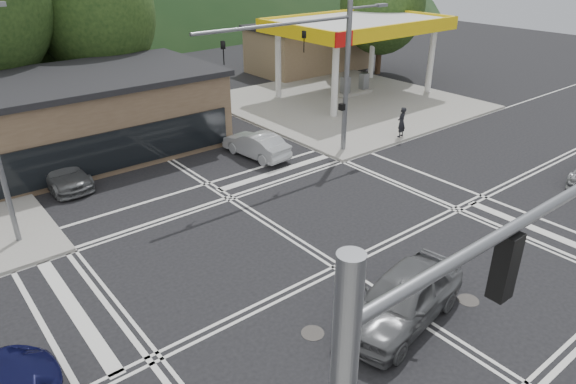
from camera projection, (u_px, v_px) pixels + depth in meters
ground at (339, 268)px, 18.42m from camera, size 120.00×120.00×0.00m
sidewalk_ne at (345, 102)px, 37.36m from camera, size 16.00×16.00×0.15m
gas_station_canopy at (358, 28)px, 37.01m from camera, size 12.32×8.34×5.75m
convenience_store at (307, 49)px, 46.40m from camera, size 10.00×6.00×3.80m
tree_n_c at (95, 13)px, 32.99m from camera, size 7.60×7.60×10.87m
tree_n_e at (27, 0)px, 33.82m from camera, size 8.40×8.40×11.98m
tree_ne at (383, 5)px, 43.43m from camera, size 7.20×7.20×9.99m
signal_mast_ne at (330, 63)px, 25.87m from camera, size 11.65×0.30×8.00m
car_grey_center at (403, 298)px, 15.49m from camera, size 5.25×2.81×1.70m
car_queue_a at (256, 145)px, 27.77m from camera, size 1.89×4.29×1.37m
car_queue_b at (196, 101)px, 35.05m from camera, size 2.47×5.05×1.66m
car_northbound at (60, 172)px, 24.51m from camera, size 2.09×4.60×1.31m
pedestrian at (402, 122)px, 30.12m from camera, size 0.73×0.56×1.79m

